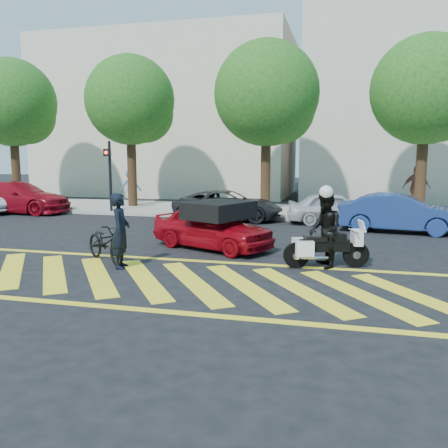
% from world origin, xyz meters
% --- Properties ---
extents(ground, '(90.00, 90.00, 0.00)m').
position_xyz_m(ground, '(0.00, 0.00, 0.00)').
color(ground, black).
rests_on(ground, ground).
extents(sidewalk, '(60.00, 5.00, 0.15)m').
position_xyz_m(sidewalk, '(0.00, 12.00, 0.07)').
color(sidewalk, '#9E998E').
rests_on(sidewalk, ground).
extents(crosswalk, '(12.33, 4.00, 0.01)m').
position_xyz_m(crosswalk, '(-0.04, 0.00, 0.00)').
color(crosswalk, yellow).
rests_on(crosswalk, ground).
extents(building_left, '(16.00, 8.00, 10.00)m').
position_xyz_m(building_left, '(-8.00, 21.00, 5.00)').
color(building_left, beige).
rests_on(building_left, ground).
extents(building_right, '(16.00, 8.00, 11.00)m').
position_xyz_m(building_right, '(9.00, 21.00, 5.50)').
color(building_right, beige).
rests_on(building_right, ground).
extents(tree_far_left, '(4.40, 4.40, 7.41)m').
position_xyz_m(tree_far_left, '(-12.87, 12.06, 5.05)').
color(tree_far_left, black).
rests_on(tree_far_left, ground).
extents(tree_left, '(4.20, 4.20, 7.26)m').
position_xyz_m(tree_left, '(-6.37, 12.06, 4.99)').
color(tree_left, black).
rests_on(tree_left, ground).
extents(tree_center, '(4.60, 4.60, 7.56)m').
position_xyz_m(tree_center, '(0.13, 12.06, 5.10)').
color(tree_center, black).
rests_on(tree_center, ground).
extents(tree_right, '(4.40, 4.40, 7.41)m').
position_xyz_m(tree_right, '(6.63, 12.06, 5.05)').
color(tree_right, black).
rests_on(tree_right, ground).
extents(signal_pole, '(0.28, 0.43, 3.20)m').
position_xyz_m(signal_pole, '(-6.50, 9.74, 1.92)').
color(signal_pole, black).
rests_on(signal_pole, ground).
extents(officer_bike, '(0.57, 0.73, 1.75)m').
position_xyz_m(officer_bike, '(-1.52, 0.79, 0.87)').
color(officer_bike, black).
rests_on(officer_bike, ground).
extents(bicycle, '(1.87, 1.63, 0.97)m').
position_xyz_m(bicycle, '(-2.17, 1.27, 0.49)').
color(bicycle, black).
rests_on(bicycle, ground).
extents(police_motorcycle, '(1.96, 0.95, 0.89)m').
position_xyz_m(police_motorcycle, '(3.09, 1.99, 0.48)').
color(police_motorcycle, black).
rests_on(police_motorcycle, ground).
extents(officer_moto, '(0.90, 1.02, 1.78)m').
position_xyz_m(officer_moto, '(3.07, 2.00, 0.89)').
color(officer_moto, black).
rests_on(officer_moto, ground).
extents(red_convertible, '(3.90, 2.82, 1.23)m').
position_xyz_m(red_convertible, '(-0.09, 3.50, 0.62)').
color(red_convertible, maroon).
rests_on(red_convertible, ground).
extents(parked_left, '(4.88, 2.00, 1.41)m').
position_xyz_m(parked_left, '(-10.80, 9.20, 0.71)').
color(parked_left, maroon).
rests_on(parked_left, ground).
extents(parked_mid_left, '(4.48, 2.30, 1.21)m').
position_xyz_m(parked_mid_left, '(-1.04, 9.20, 0.60)').
color(parked_mid_left, black).
rests_on(parked_mid_left, ground).
extents(parked_mid_right, '(3.70, 1.89, 1.21)m').
position_xyz_m(parked_mid_right, '(3.13, 9.20, 0.60)').
color(parked_mid_right, '#BCBCC1').
rests_on(parked_mid_right, ground).
extents(parked_right, '(4.16, 1.88, 1.32)m').
position_xyz_m(parked_right, '(5.30, 7.80, 0.66)').
color(parked_right, navy).
rests_on(parked_right, ground).
extents(pedestrian_left, '(1.22, 0.90, 1.70)m').
position_xyz_m(pedestrian_left, '(-7.28, 13.44, 1.00)').
color(pedestrian_left, teal).
rests_on(pedestrian_left, sidewalk).
extents(pedestrian_right, '(1.18, 0.53, 1.97)m').
position_xyz_m(pedestrian_right, '(6.57, 13.62, 1.14)').
color(pedestrian_right, brown).
rests_on(pedestrian_right, sidewalk).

